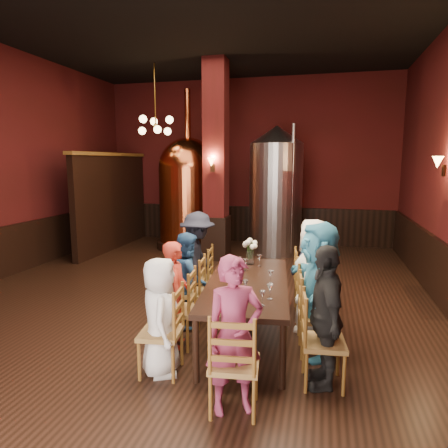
% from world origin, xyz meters
% --- Properties ---
extents(room, '(10.00, 10.02, 4.50)m').
position_xyz_m(room, '(0.00, 0.00, 2.25)').
color(room, black).
rests_on(room, ground).
extents(wainscot_back, '(7.90, 0.08, 1.00)m').
position_xyz_m(wainscot_back, '(0.00, 4.96, 0.50)').
color(wainscot_back, black).
rests_on(wainscot_back, ground).
extents(column, '(0.58, 0.58, 4.50)m').
position_xyz_m(column, '(-0.30, 2.80, 2.25)').
color(column, '#4E1012').
rests_on(column, ground).
extents(partition, '(0.22, 3.50, 2.40)m').
position_xyz_m(partition, '(-3.20, 3.20, 1.20)').
color(partition, black).
rests_on(partition, ground).
extents(pendant_cluster, '(0.90, 0.90, 1.70)m').
position_xyz_m(pendant_cluster, '(-1.80, 2.90, 3.10)').
color(pendant_cluster, '#A57226').
rests_on(pendant_cluster, room).
extents(sconce_wall, '(0.20, 0.20, 0.36)m').
position_xyz_m(sconce_wall, '(3.90, 0.80, 2.20)').
color(sconce_wall, black).
rests_on(sconce_wall, room).
extents(sconce_column, '(0.20, 0.20, 0.36)m').
position_xyz_m(sconce_column, '(-0.30, 2.50, 2.20)').
color(sconce_column, black).
rests_on(sconce_column, column).
extents(dining_table, '(1.26, 2.50, 0.75)m').
position_xyz_m(dining_table, '(1.21, -1.24, 0.69)').
color(dining_table, black).
rests_on(dining_table, ground).
extents(chair_0, '(0.51, 0.51, 0.92)m').
position_xyz_m(chair_0, '(0.47, -2.33, 0.46)').
color(chair_0, brown).
rests_on(chair_0, ground).
extents(person_0, '(0.61, 0.73, 1.27)m').
position_xyz_m(person_0, '(0.47, -2.33, 0.64)').
color(person_0, white).
rests_on(person_0, ground).
extents(chair_1, '(0.51, 0.51, 0.92)m').
position_xyz_m(chair_1, '(0.40, -1.66, 0.46)').
color(chair_1, brown).
rests_on(chair_1, ground).
extents(person_1, '(0.46, 0.56, 1.31)m').
position_xyz_m(person_1, '(0.40, -1.66, 0.66)').
color(person_1, '#B22E1E').
rests_on(person_1, ground).
extents(chair_2, '(0.51, 0.51, 0.92)m').
position_xyz_m(chair_2, '(0.32, -1.01, 0.46)').
color(chair_2, brown).
rests_on(chair_2, ground).
extents(person_2, '(0.54, 0.71, 1.30)m').
position_xyz_m(person_2, '(0.32, -1.01, 0.65)').
color(person_2, navy).
rests_on(person_2, ground).
extents(chair_3, '(0.51, 0.51, 0.92)m').
position_xyz_m(chair_3, '(0.25, -0.34, 0.46)').
color(chair_3, brown).
rests_on(chair_3, ground).
extents(person_3, '(0.57, 0.98, 1.50)m').
position_xyz_m(person_3, '(0.25, -0.34, 0.75)').
color(person_3, black).
rests_on(person_3, ground).
extents(chair_4, '(0.51, 0.51, 0.92)m').
position_xyz_m(chair_4, '(2.16, -2.14, 0.46)').
color(chair_4, brown).
rests_on(chair_4, ground).
extents(person_4, '(0.53, 0.91, 1.46)m').
position_xyz_m(person_4, '(2.16, -2.14, 0.73)').
color(person_4, black).
rests_on(person_4, ground).
extents(chair_5, '(0.51, 0.51, 0.92)m').
position_xyz_m(chair_5, '(2.09, -1.47, 0.46)').
color(chair_5, brown).
rests_on(chair_5, ground).
extents(person_5, '(0.77, 1.54, 1.59)m').
position_xyz_m(person_5, '(2.09, -1.47, 0.79)').
color(person_5, teal).
rests_on(person_5, ground).
extents(chair_6, '(0.51, 0.51, 0.92)m').
position_xyz_m(chair_6, '(2.01, -0.82, 0.46)').
color(chair_6, brown).
rests_on(chair_6, ground).
extents(person_6, '(0.65, 0.84, 1.52)m').
position_xyz_m(person_6, '(2.01, -0.82, 0.76)').
color(person_6, silver).
rests_on(person_6, ground).
extents(chair_7, '(0.51, 0.51, 0.92)m').
position_xyz_m(chair_7, '(1.94, -0.15, 0.46)').
color(chair_7, brown).
rests_on(chair_7, ground).
extents(person_7, '(0.55, 0.72, 1.33)m').
position_xyz_m(person_7, '(1.94, -0.15, 0.66)').
color(person_7, '#1D243B').
rests_on(person_7, ground).
extents(chair_8, '(0.51, 0.51, 0.92)m').
position_xyz_m(chair_8, '(1.38, -2.78, 0.46)').
color(chair_8, brown).
rests_on(chair_8, ground).
extents(person_8, '(0.63, 0.55, 1.45)m').
position_xyz_m(person_8, '(1.38, -2.78, 0.73)').
color(person_8, '#943156').
rests_on(person_8, ground).
extents(copper_kettle, '(1.72, 1.72, 4.06)m').
position_xyz_m(copper_kettle, '(-1.32, 3.82, 1.48)').
color(copper_kettle, black).
rests_on(copper_kettle, ground).
extents(steel_vessel, '(1.56, 1.56, 3.11)m').
position_xyz_m(steel_vessel, '(0.96, 3.74, 1.56)').
color(steel_vessel, '#B2B2B7').
rests_on(steel_vessel, ground).
extents(rose_vase, '(0.23, 0.23, 0.39)m').
position_xyz_m(rose_vase, '(1.08, -0.37, 1.01)').
color(rose_vase, white).
rests_on(rose_vase, dining_table).
extents(wine_glass_0, '(0.07, 0.07, 0.17)m').
position_xyz_m(wine_glass_0, '(1.50, -1.27, 0.83)').
color(wine_glass_0, white).
rests_on(wine_glass_0, dining_table).
extents(wine_glass_1, '(0.07, 0.07, 0.17)m').
position_xyz_m(wine_glass_1, '(0.98, -0.66, 0.83)').
color(wine_glass_1, white).
rests_on(wine_glass_1, dining_table).
extents(wine_glass_2, '(0.07, 0.07, 0.17)m').
position_xyz_m(wine_glass_2, '(1.52, -2.07, 0.83)').
color(wine_glass_2, white).
rests_on(wine_glass_2, dining_table).
extents(wine_glass_3, '(0.07, 0.07, 0.17)m').
position_xyz_m(wine_glass_3, '(0.89, -0.85, 0.83)').
color(wine_glass_3, white).
rests_on(wine_glass_3, dining_table).
extents(wine_glass_4, '(0.07, 0.07, 0.17)m').
position_xyz_m(wine_glass_4, '(1.24, -0.48, 0.83)').
color(wine_glass_4, white).
rests_on(wine_glass_4, dining_table).
extents(wine_glass_5, '(0.07, 0.07, 0.17)m').
position_xyz_m(wine_glass_5, '(1.08, -0.75, 0.83)').
color(wine_glass_5, white).
rests_on(wine_glass_5, dining_table).
extents(wine_glass_6, '(0.07, 0.07, 0.17)m').
position_xyz_m(wine_glass_6, '(1.27, -1.74, 0.83)').
color(wine_glass_6, white).
rests_on(wine_glass_6, dining_table).
extents(wine_glass_7, '(0.07, 0.07, 0.17)m').
position_xyz_m(wine_glass_7, '(1.57, -1.84, 0.83)').
color(wine_glass_7, white).
rests_on(wine_glass_7, dining_table).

